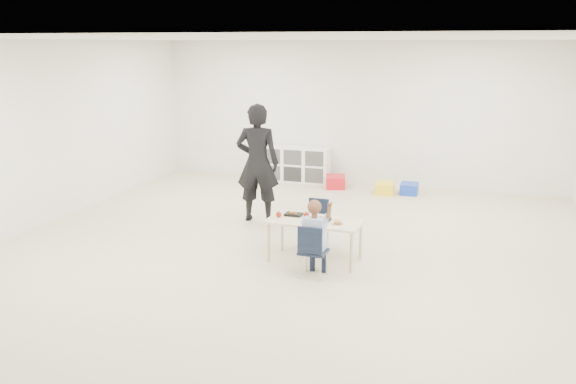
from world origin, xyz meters
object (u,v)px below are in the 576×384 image
(child, at_px, (314,235))
(adult, at_px, (258,163))
(table, at_px, (315,240))
(chair_near, at_px, (313,251))
(cubby_shelf, at_px, (295,164))

(child, distance_m, adult, 2.56)
(table, relative_size, adult, 0.66)
(table, xyz_separation_m, adult, (-1.36, 1.52, 0.65))
(child, height_order, adult, adult)
(chair_near, xyz_separation_m, cubby_shelf, (-1.78, 4.93, 0.02))
(table, height_order, adult, adult)
(child, distance_m, cubby_shelf, 5.24)
(child, bearing_deg, table, 106.05)
(child, bearing_deg, adult, 128.26)
(table, bearing_deg, child, -73.95)
(table, bearing_deg, adult, 134.03)
(chair_near, height_order, child, child)
(chair_near, relative_size, adult, 0.36)
(cubby_shelf, distance_m, adult, 2.95)
(chair_near, xyz_separation_m, child, (0.00, 0.00, 0.19))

